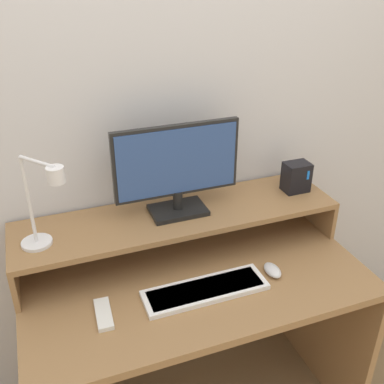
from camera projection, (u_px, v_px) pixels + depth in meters
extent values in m
cube|color=silver|center=(161.00, 107.00, 1.70)|extent=(6.00, 0.05, 2.50)
cube|color=olive|center=(195.00, 278.00, 1.65)|extent=(1.24, 0.67, 0.03)
cube|color=olive|center=(321.00, 312.00, 2.00)|extent=(0.03, 0.67, 0.70)
cube|color=olive|center=(14.00, 268.00, 1.56)|extent=(0.02, 0.31, 0.14)
cube|color=olive|center=(312.00, 206.00, 1.94)|extent=(0.02, 0.31, 0.14)
cube|color=olive|center=(179.00, 216.00, 1.71)|extent=(1.24, 0.31, 0.02)
cube|color=black|center=(178.00, 210.00, 1.71)|extent=(0.21, 0.14, 0.02)
cylinder|color=black|center=(178.00, 200.00, 1.69)|extent=(0.04, 0.04, 0.07)
cube|color=black|center=(177.00, 161.00, 1.62)|extent=(0.47, 0.02, 0.27)
cube|color=#2D4C8C|center=(178.00, 162.00, 1.61)|extent=(0.45, 0.01, 0.25)
cylinder|color=silver|center=(37.00, 243.00, 1.52)|extent=(0.10, 0.10, 0.01)
cylinder|color=silver|center=(29.00, 201.00, 1.45)|extent=(0.01, 0.01, 0.31)
cylinder|color=silver|center=(37.00, 162.00, 1.34)|extent=(0.10, 0.12, 0.01)
cylinder|color=silver|center=(56.00, 175.00, 1.32)|extent=(0.05, 0.05, 0.05)
cube|color=black|center=(296.00, 177.00, 1.84)|extent=(0.10, 0.08, 0.12)
cube|color=#1972F2|center=(308.00, 175.00, 1.81)|extent=(0.01, 0.00, 0.04)
cube|color=white|center=(204.00, 290.00, 1.55)|extent=(0.44, 0.13, 0.02)
cube|color=silver|center=(205.00, 289.00, 1.55)|extent=(0.40, 0.11, 0.01)
ellipsoid|color=silver|center=(272.00, 270.00, 1.64)|extent=(0.05, 0.09, 0.03)
cube|color=white|center=(104.00, 314.00, 1.45)|extent=(0.06, 0.15, 0.02)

